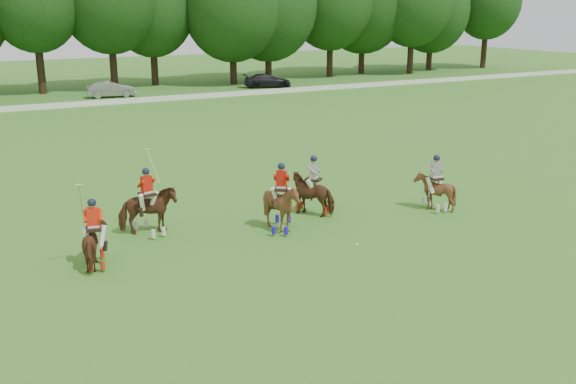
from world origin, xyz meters
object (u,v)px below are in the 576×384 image
polo_stripe_a (313,193)px  polo_stripe_b (435,190)px  polo_red_c (281,206)px  car_right (267,81)px  polo_red_b (148,211)px  polo_red_a (95,243)px  polo_ball (357,244)px  car_mid (111,90)px

polo_stripe_a → polo_stripe_b: polo_stripe_a is taller
polo_red_c → polo_stripe_a: polo_red_c is taller
polo_red_c → polo_stripe_b: 6.43m
car_right → polo_red_b: 42.92m
polo_red_a → polo_stripe_a: size_ratio=1.18×
polo_stripe_b → polo_ball: 5.31m
car_right → polo_stripe_b: polo_stripe_b is taller
polo_red_a → polo_stripe_a: (8.49, 1.40, 0.05)m
polo_stripe_a → polo_ball: size_ratio=25.28×
polo_red_a → polo_red_c: bearing=2.1°
car_mid → polo_red_b: (-7.36, -36.41, 0.18)m
car_mid → polo_red_b: size_ratio=1.42×
polo_red_b → polo_red_c: size_ratio=1.19×
polo_red_c → polo_ball: size_ratio=27.36×
polo_red_a → polo_red_c: size_ratio=1.09×
polo_red_a → polo_stripe_b: bearing=-1.8°
car_mid → polo_red_c: size_ratio=1.68×
car_right → polo_stripe_a: bearing=171.2°
car_mid → polo_stripe_a: (-1.13, -37.09, 0.14)m
polo_stripe_a → polo_stripe_b: size_ratio=1.04×
polo_red_c → polo_ball: (1.49, -2.55, -0.86)m
polo_red_c → polo_stripe_b: polo_red_c is taller
car_mid → polo_red_b: polo_red_b is taller
polo_red_b → polo_stripe_b: 10.93m
polo_red_a → polo_red_b: bearing=42.7°
polo_ball → polo_stripe_a: bearing=82.5°
polo_red_c → polo_stripe_a: (1.98, 1.16, -0.09)m
polo_red_c → car_mid: bearing=85.3°
car_mid → polo_red_b: bearing=174.9°
polo_red_a → car_right: bearing=57.0°
polo_red_b → polo_stripe_a: (6.23, -0.68, -0.04)m
polo_red_a → polo_red_c: polo_red_a is taller
polo_stripe_b → polo_red_a: bearing=178.2°
polo_stripe_b → polo_red_c: bearing=174.2°
car_right → polo_ball: size_ratio=51.64×
polo_red_b → polo_stripe_b: polo_red_b is taller
polo_red_b → polo_stripe_a: bearing=-6.2°
polo_stripe_a → polo_red_b: bearing=173.8°
polo_ball → car_mid: bearing=87.7°
car_right → polo_red_a: 45.89m
polo_stripe_a → car_right: bearing=66.0°
car_right → polo_ball: bearing=172.6°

